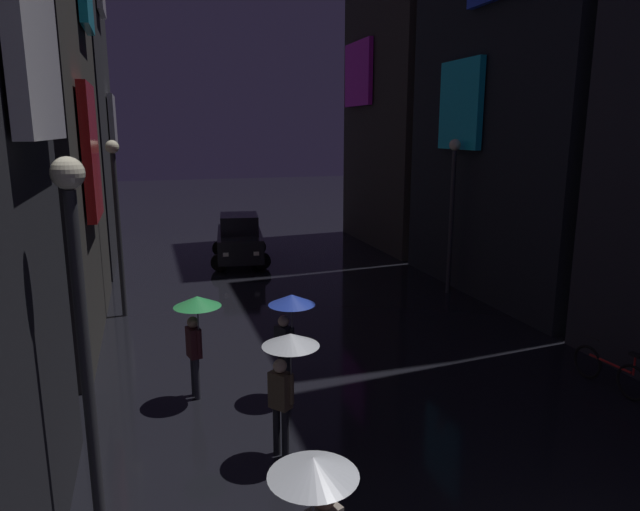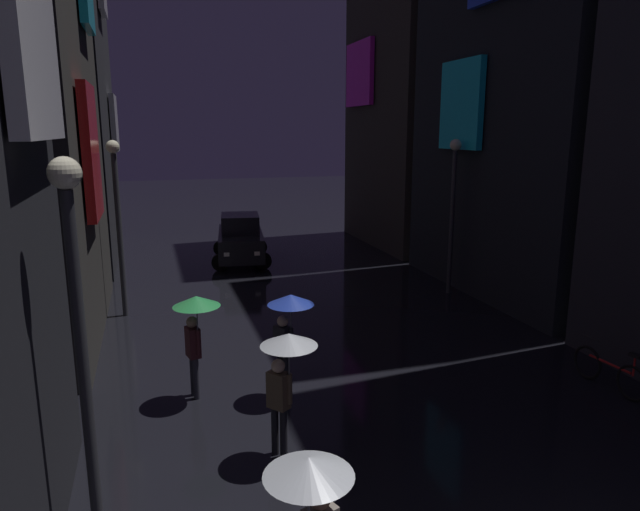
{
  "view_description": "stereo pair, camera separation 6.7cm",
  "coord_description": "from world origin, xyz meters",
  "px_view_note": "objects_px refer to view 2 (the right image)",
  "views": [
    {
      "loc": [
        -4.21,
        -2.45,
        5.18
      ],
      "look_at": [
        0.0,
        11.31,
        2.0
      ],
      "focal_mm": 32.0,
      "sensor_mm": 36.0,
      "label": 1
    },
    {
      "loc": [
        -4.15,
        -2.47,
        5.18
      ],
      "look_at": [
        0.0,
        11.31,
        2.0
      ],
      "focal_mm": 32.0,
      "sensor_mm": 36.0,
      "label": 2
    }
  ],
  "objects_px": {
    "pedestrian_midstreet_centre_blue": "(288,317)",
    "streetlamp_right_far": "(453,197)",
    "pedestrian_foreground_right_clear": "(285,360)",
    "pedestrian_near_crossing_green": "(195,318)",
    "car_distant": "(241,239)",
    "streetlamp_left_near": "(78,316)",
    "streetlamp_left_far": "(117,207)",
    "pedestrian_far_right_clear": "(312,496)",
    "bicycle_parked_at_storefront": "(609,371)"
  },
  "relations": [
    {
      "from": "pedestrian_midstreet_centre_blue",
      "to": "car_distant",
      "type": "height_order",
      "value": "pedestrian_midstreet_centre_blue"
    },
    {
      "from": "pedestrian_near_crossing_green",
      "to": "streetlamp_left_far",
      "type": "bearing_deg",
      "value": 104.85
    },
    {
      "from": "pedestrian_foreground_right_clear",
      "to": "bicycle_parked_at_storefront",
      "type": "relative_size",
      "value": 1.17
    },
    {
      "from": "pedestrian_near_crossing_green",
      "to": "streetlamp_left_near",
      "type": "height_order",
      "value": "streetlamp_left_near"
    },
    {
      "from": "car_distant",
      "to": "streetlamp_left_far",
      "type": "bearing_deg",
      "value": -126.31
    },
    {
      "from": "pedestrian_foreground_right_clear",
      "to": "streetlamp_left_near",
      "type": "bearing_deg",
      "value": -152.34
    },
    {
      "from": "car_distant",
      "to": "streetlamp_left_near",
      "type": "height_order",
      "value": "streetlamp_left_near"
    },
    {
      "from": "pedestrian_foreground_right_clear",
      "to": "streetlamp_right_far",
      "type": "height_order",
      "value": "streetlamp_right_far"
    },
    {
      "from": "pedestrian_foreground_right_clear",
      "to": "pedestrian_near_crossing_green",
      "type": "height_order",
      "value": "same"
    },
    {
      "from": "pedestrian_far_right_clear",
      "to": "car_distant",
      "type": "bearing_deg",
      "value": 83.38
    },
    {
      "from": "car_distant",
      "to": "streetlamp_left_near",
      "type": "bearing_deg",
      "value": -105.24
    },
    {
      "from": "pedestrian_foreground_right_clear",
      "to": "pedestrian_near_crossing_green",
      "type": "relative_size",
      "value": 1.0
    },
    {
      "from": "car_distant",
      "to": "streetlamp_left_far",
      "type": "distance_m",
      "value": 7.49
    },
    {
      "from": "bicycle_parked_at_storefront",
      "to": "streetlamp_right_far",
      "type": "relative_size",
      "value": 0.37
    },
    {
      "from": "pedestrian_midstreet_centre_blue",
      "to": "pedestrian_far_right_clear",
      "type": "bearing_deg",
      "value": -101.14
    },
    {
      "from": "pedestrian_foreground_right_clear",
      "to": "pedestrian_midstreet_centre_blue",
      "type": "height_order",
      "value": "same"
    },
    {
      "from": "pedestrian_foreground_right_clear",
      "to": "pedestrian_near_crossing_green",
      "type": "xyz_separation_m",
      "value": [
        -1.18,
        2.49,
        0.0
      ]
    },
    {
      "from": "streetlamp_left_near",
      "to": "pedestrian_foreground_right_clear",
      "type": "bearing_deg",
      "value": 27.66
    },
    {
      "from": "pedestrian_midstreet_centre_blue",
      "to": "streetlamp_left_far",
      "type": "distance_m",
      "value": 7.24
    },
    {
      "from": "streetlamp_right_far",
      "to": "pedestrian_near_crossing_green",
      "type": "bearing_deg",
      "value": -147.93
    },
    {
      "from": "pedestrian_foreground_right_clear",
      "to": "bicycle_parked_at_storefront",
      "type": "distance_m",
      "value": 7.01
    },
    {
      "from": "bicycle_parked_at_storefront",
      "to": "streetlamp_left_near",
      "type": "height_order",
      "value": "streetlamp_left_near"
    },
    {
      "from": "pedestrian_far_right_clear",
      "to": "car_distant",
      "type": "xyz_separation_m",
      "value": [
        2.03,
        17.47,
        -0.74
      ]
    },
    {
      "from": "pedestrian_far_right_clear",
      "to": "streetlamp_right_far",
      "type": "height_order",
      "value": "streetlamp_right_far"
    },
    {
      "from": "car_distant",
      "to": "streetlamp_left_near",
      "type": "relative_size",
      "value": 0.88
    },
    {
      "from": "pedestrian_midstreet_centre_blue",
      "to": "streetlamp_left_near",
      "type": "bearing_deg",
      "value": -133.14
    },
    {
      "from": "bicycle_parked_at_storefront",
      "to": "streetlamp_left_near",
      "type": "relative_size",
      "value": 0.37
    },
    {
      "from": "pedestrian_far_right_clear",
      "to": "bicycle_parked_at_storefront",
      "type": "xyz_separation_m",
      "value": [
        7.39,
        3.88,
        -1.28
      ]
    },
    {
      "from": "pedestrian_near_crossing_green",
      "to": "bicycle_parked_at_storefront",
      "type": "xyz_separation_m",
      "value": [
        8.05,
        -1.96,
        -1.28
      ]
    },
    {
      "from": "pedestrian_foreground_right_clear",
      "to": "streetlamp_left_far",
      "type": "relative_size",
      "value": 0.43
    },
    {
      "from": "pedestrian_far_right_clear",
      "to": "pedestrian_near_crossing_green",
      "type": "height_order",
      "value": "same"
    },
    {
      "from": "streetlamp_left_near",
      "to": "car_distant",
      "type": "bearing_deg",
      "value": 74.76
    },
    {
      "from": "pedestrian_midstreet_centre_blue",
      "to": "bicycle_parked_at_storefront",
      "type": "bearing_deg",
      "value": -13.66
    },
    {
      "from": "pedestrian_foreground_right_clear",
      "to": "streetlamp_left_near",
      "type": "xyz_separation_m",
      "value": [
        -2.73,
        -1.43,
        1.45
      ]
    },
    {
      "from": "car_distant",
      "to": "pedestrian_midstreet_centre_blue",
      "type": "bearing_deg",
      "value": -94.56
    },
    {
      "from": "streetlamp_left_far",
      "to": "pedestrian_midstreet_centre_blue",
      "type": "bearing_deg",
      "value": -62.5
    },
    {
      "from": "pedestrian_near_crossing_green",
      "to": "car_distant",
      "type": "distance_m",
      "value": 11.96
    },
    {
      "from": "pedestrian_near_crossing_green",
      "to": "streetlamp_left_near",
      "type": "bearing_deg",
      "value": -111.65
    },
    {
      "from": "car_distant",
      "to": "streetlamp_right_far",
      "type": "bearing_deg",
      "value": -47.76
    },
    {
      "from": "bicycle_parked_at_storefront",
      "to": "streetlamp_left_near",
      "type": "distance_m",
      "value": 10.17
    },
    {
      "from": "pedestrian_midstreet_centre_blue",
      "to": "streetlamp_right_far",
      "type": "bearing_deg",
      "value": 40.36
    },
    {
      "from": "pedestrian_far_right_clear",
      "to": "pedestrian_foreground_right_clear",
      "type": "bearing_deg",
      "value": 81.13
    },
    {
      "from": "pedestrian_far_right_clear",
      "to": "pedestrian_midstreet_centre_blue",
      "type": "xyz_separation_m",
      "value": [
        1.07,
        5.41,
        0.0
      ]
    },
    {
      "from": "bicycle_parked_at_storefront",
      "to": "streetlamp_left_far",
      "type": "distance_m",
      "value": 12.69
    },
    {
      "from": "pedestrian_foreground_right_clear",
      "to": "streetlamp_left_far",
      "type": "bearing_deg",
      "value": 108.11
    },
    {
      "from": "streetlamp_left_far",
      "to": "streetlamp_left_near",
      "type": "height_order",
      "value": "streetlamp_left_far"
    },
    {
      "from": "pedestrian_foreground_right_clear",
      "to": "pedestrian_midstreet_centre_blue",
      "type": "xyz_separation_m",
      "value": [
        0.54,
        2.06,
        0.0
      ]
    },
    {
      "from": "pedestrian_far_right_clear",
      "to": "streetlamp_left_near",
      "type": "distance_m",
      "value": 3.27
    },
    {
      "from": "streetlamp_right_far",
      "to": "streetlamp_left_near",
      "type": "distance_m",
      "value": 13.6
    },
    {
      "from": "bicycle_parked_at_storefront",
      "to": "pedestrian_midstreet_centre_blue",
      "type": "bearing_deg",
      "value": 166.34
    }
  ]
}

